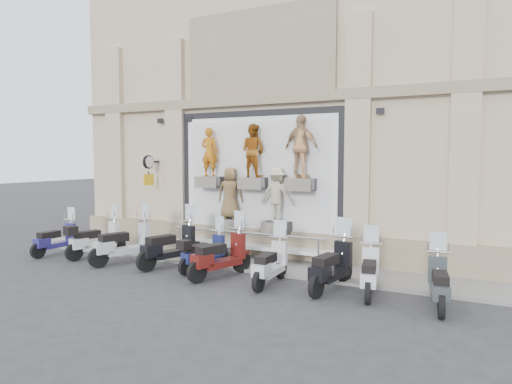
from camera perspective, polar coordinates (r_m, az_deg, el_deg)
ground at (r=11.94m, az=-6.17°, el=-10.75°), size 90.00×90.00×0.00m
sidewalk at (r=13.69m, az=-1.33°, el=-8.59°), size 16.00×2.20×0.08m
building at (r=18.04m, az=6.21°, el=13.56°), size 14.00×8.60×12.00m
shop_vitrine at (r=13.87m, az=0.38°, el=1.45°), size 5.60×0.83×4.30m
guard_rail at (r=13.51m, az=-1.53°, el=-6.92°), size 5.06×0.10×0.93m
clock_sign_bracket at (r=15.84m, az=-13.26°, el=3.14°), size 0.10×0.80×1.02m
scooter_a at (r=15.92m, az=-23.71°, el=-4.58°), size 0.61×1.83×1.47m
scooter_b at (r=15.03m, az=-19.35°, el=-4.69°), size 1.09×2.07×1.62m
scooter_c at (r=13.91m, az=-16.18°, el=-5.08°), size 1.36×2.22×1.74m
scooter_d at (r=13.17m, az=-10.70°, el=-5.51°), size 1.25×2.22×1.74m
scooter_e at (r=12.58m, az=-6.46°, el=-6.59°), size 0.94×1.85×1.45m
scooter_f at (r=11.86m, az=-4.50°, el=-6.68°), size 1.23×2.15×1.68m
scooter_g at (r=11.19m, az=1.83°, el=-7.78°), size 0.58×1.87×1.51m
scooter_h at (r=10.86m, az=9.46°, el=-7.84°), size 0.91×2.10×1.65m
scooter_i at (r=10.70m, az=14.03°, el=-8.49°), size 0.87×1.92×1.51m
scooter_j at (r=10.24m, az=21.96°, el=-9.32°), size 0.81×1.89×1.49m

